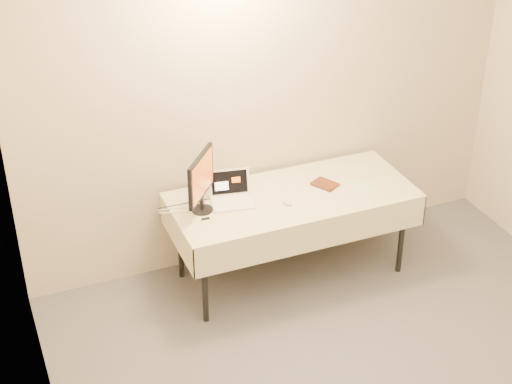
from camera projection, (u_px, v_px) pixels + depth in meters
name	position (u px, v px, depth m)	size (l,w,h in m)	color
back_wall	(270.00, 98.00, 5.99)	(4.00, 0.10, 2.70)	beige
table	(292.00, 201.00, 5.96)	(1.86, 0.81, 0.74)	black
laptop	(231.00, 194.00, 5.83)	(0.35, 0.33, 0.21)	white
monitor	(201.00, 179.00, 5.60)	(0.30, 0.36, 0.45)	black
book	(320.00, 178.00, 5.96)	(0.14, 0.02, 0.19)	maroon
alarm_clock	(235.00, 182.00, 6.03)	(0.14, 0.07, 0.06)	black
clicker	(287.00, 203.00, 5.80)	(0.04, 0.08, 0.02)	#B8B8BA
paper_form	(361.00, 186.00, 6.04)	(0.10, 0.26, 0.00)	#BBDEB1
usb_dongle	(205.00, 219.00, 5.63)	(0.06, 0.02, 0.01)	black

